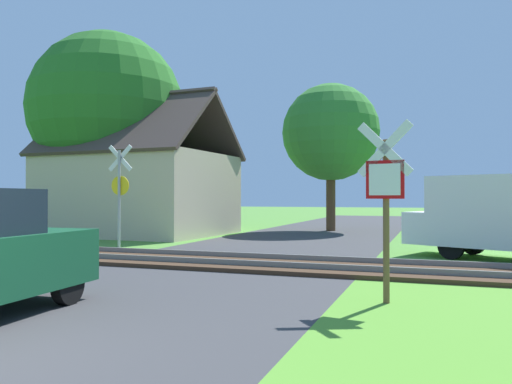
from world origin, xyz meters
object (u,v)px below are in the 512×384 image
stop_sign_near (386,196)px  mail_truck (511,213)px  tree_left (107,109)px  crossing_sign_far (120,188)px  tree_center (331,133)px  house (140,190)px

stop_sign_near → mail_truck: stop_sign_near is taller
tree_left → mail_truck: (16.17, -4.96, -4.51)m
crossing_sign_far → mail_truck: size_ratio=0.65×
tree_left → crossing_sign_far: bearing=-50.7°
stop_sign_near → crossing_sign_far: crossing_sign_far is taller
stop_sign_near → crossing_sign_far: size_ratio=0.84×
tree_left → mail_truck: 17.50m
mail_truck → tree_left: bearing=97.2°
tree_left → tree_center: tree_left is taller
crossing_sign_far → tree_center: (4.88, 10.68, 2.89)m
house → tree_center: size_ratio=1.09×
crossing_sign_far → tree_center: 12.09m
stop_sign_near → crossing_sign_far: 10.66m
tree_center → mail_truck: (6.68, -10.01, -3.63)m
house → mail_truck: house is taller
crossing_sign_far → tree_center: tree_center is taller
stop_sign_near → mail_truck: 7.01m
crossing_sign_far → mail_truck: bearing=0.6°
mail_truck → crossing_sign_far: bearing=117.6°
stop_sign_near → tree_center: 17.28m
tree_center → mail_truck: bearing=-56.3°
house → tree_left: bearing=-178.7°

